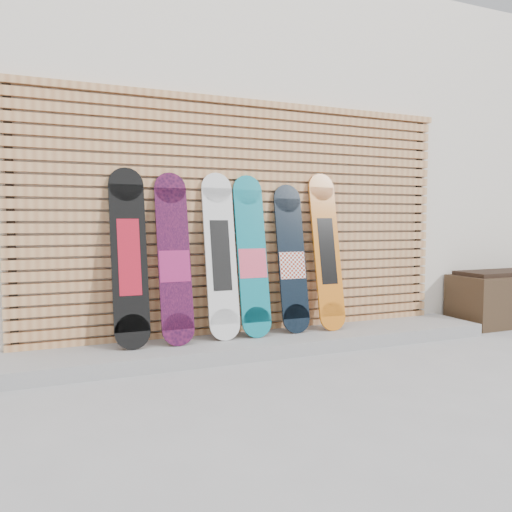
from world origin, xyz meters
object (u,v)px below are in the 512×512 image
object	(u,v)px
snowboard_2	(221,255)
snowboard_3	(252,256)
snowboard_0	(129,257)
snowboard_4	(292,259)
snowboard_5	(327,251)
planter_box	(508,298)
snowboard_1	(174,259)

from	to	relation	value
snowboard_2	snowboard_3	distance (m)	0.30
snowboard_2	snowboard_0	bearing A→B (deg)	-179.32
snowboard_4	snowboard_5	bearing A→B (deg)	-2.13
planter_box	snowboard_3	bearing A→B (deg)	178.11
snowboard_1	snowboard_2	xyz separation A→B (m)	(0.42, 0.02, 0.02)
snowboard_4	snowboard_0	bearing A→B (deg)	-179.50
snowboard_1	snowboard_5	size ratio (longest dim) A/B	0.97
planter_box	snowboard_1	distance (m)	3.87
snowboard_5	snowboard_0	bearing A→B (deg)	179.98
planter_box	snowboard_3	size ratio (longest dim) A/B	0.92
snowboard_1	snowboard_4	xyz separation A→B (m)	(1.13, 0.03, -0.04)
snowboard_4	snowboard_5	size ratio (longest dim) A/B	0.92
snowboard_0	snowboard_2	size ratio (longest dim) A/B	1.01
planter_box	snowboard_5	xyz separation A→B (m)	(-2.33, 0.10, 0.58)
snowboard_3	planter_box	bearing A→B (deg)	-1.89
snowboard_1	snowboard_5	xyz separation A→B (m)	(1.51, 0.01, 0.03)
snowboard_3	snowboard_4	xyz separation A→B (m)	(0.41, 0.01, -0.04)
snowboard_5	snowboard_1	bearing A→B (deg)	-179.58
snowboard_0	snowboard_2	bearing A→B (deg)	0.68
planter_box	snowboard_2	bearing A→B (deg)	178.13
snowboard_2	snowboard_3	bearing A→B (deg)	-1.73
snowboard_1	snowboard_5	world-z (taller)	snowboard_5
snowboard_0	snowboard_4	size ratio (longest dim) A/B	1.07
snowboard_1	snowboard_5	bearing A→B (deg)	0.42
snowboard_2	snowboard_5	bearing A→B (deg)	-0.53
snowboard_1	snowboard_4	size ratio (longest dim) A/B	1.05
planter_box	snowboard_3	world-z (taller)	snowboard_3
planter_box	snowboard_4	xyz separation A→B (m)	(-2.70, 0.12, 0.51)
planter_box	snowboard_4	distance (m)	2.75
snowboard_4	snowboard_5	xyz separation A→B (m)	(0.37, -0.01, 0.07)
snowboard_1	snowboard_5	distance (m)	1.51
snowboard_3	snowboard_5	bearing A→B (deg)	-0.08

